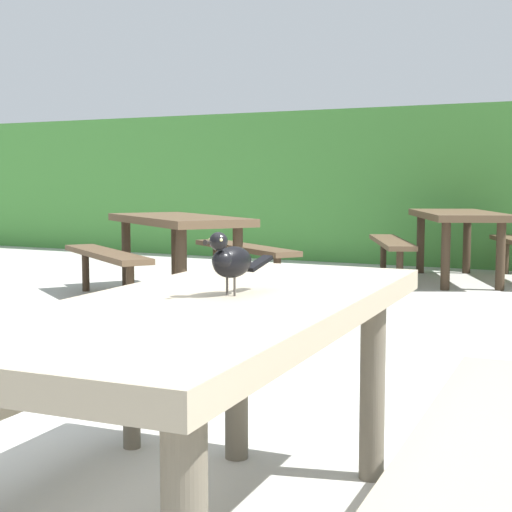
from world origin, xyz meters
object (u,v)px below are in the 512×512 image
(picnic_table_mid_left, at_px, (458,229))
(picnic_table_foreground, at_px, (219,362))
(bird_grackle, at_px, (230,260))
(picnic_table_far_centre, at_px, (178,236))

(picnic_table_mid_left, bearing_deg, picnic_table_foreground, -83.81)
(bird_grackle, height_order, picnic_table_far_centre, bird_grackle)
(picnic_table_foreground, height_order, bird_grackle, bird_grackle)
(bird_grackle, bearing_deg, picnic_table_far_centre, 123.98)
(picnic_table_foreground, height_order, picnic_table_mid_left, same)
(bird_grackle, xyz_separation_m, picnic_table_far_centre, (-2.83, 4.20, -0.29))
(picnic_table_far_centre, bearing_deg, picnic_table_mid_left, 45.76)
(picnic_table_far_centre, bearing_deg, picnic_table_foreground, -56.41)
(bird_grackle, height_order, picnic_table_mid_left, bird_grackle)
(picnic_table_foreground, relative_size, picnic_table_mid_left, 0.82)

